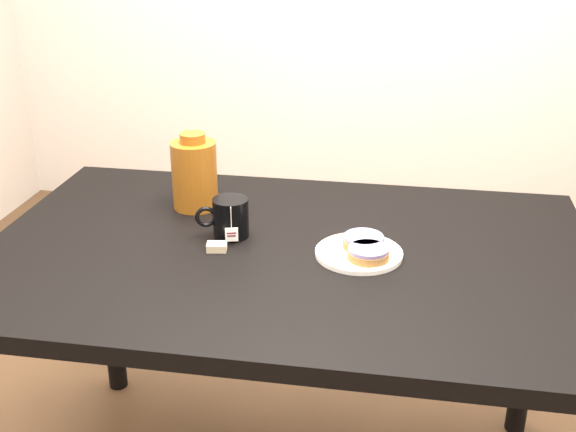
{
  "coord_description": "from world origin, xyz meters",
  "views": [
    {
      "loc": [
        0.25,
        -1.47,
        1.48
      ],
      "look_at": [
        -0.01,
        0.05,
        0.81
      ],
      "focal_mm": 45.0,
      "sensor_mm": 36.0,
      "label": 1
    }
  ],
  "objects": [
    {
      "name": "table",
      "position": [
        0.0,
        0.0,
        0.67
      ],
      "size": [
        1.4,
        0.9,
        0.75
      ],
      "color": "black",
      "rests_on": "ground_plane"
    },
    {
      "name": "plate",
      "position": [
        0.17,
        -0.01,
        0.76
      ],
      "size": [
        0.2,
        0.2,
        0.01
      ],
      "color": "white",
      "rests_on": "table"
    },
    {
      "name": "bagel_back",
      "position": [
        0.17,
        0.02,
        0.77
      ],
      "size": [
        0.13,
        0.13,
        0.03
      ],
      "color": "brown",
      "rests_on": "plate"
    },
    {
      "name": "bagel_front",
      "position": [
        0.19,
        -0.04,
        0.77
      ],
      "size": [
        0.1,
        0.1,
        0.03
      ],
      "color": "brown",
      "rests_on": "plate"
    },
    {
      "name": "mug",
      "position": [
        -0.15,
        0.04,
        0.8
      ],
      "size": [
        0.14,
        0.1,
        0.09
      ],
      "rotation": [
        0.0,
        0.0,
        0.27
      ],
      "color": "black",
      "rests_on": "table"
    },
    {
      "name": "teabag_pouch",
      "position": [
        -0.16,
        -0.04,
        0.76
      ],
      "size": [
        0.05,
        0.04,
        0.02
      ],
      "primitive_type": "cube",
      "rotation": [
        0.0,
        0.0,
        0.15
      ],
      "color": "#C6B793",
      "rests_on": "table"
    },
    {
      "name": "bagel_package",
      "position": [
        -0.28,
        0.2,
        0.84
      ],
      "size": [
        0.12,
        0.12,
        0.2
      ],
      "rotation": [
        0.0,
        0.0,
        -0.07
      ],
      "color": "#60300C",
      "rests_on": "table"
    }
  ]
}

